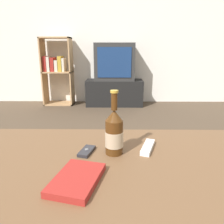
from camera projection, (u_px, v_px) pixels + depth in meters
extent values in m
cube|color=silver|center=(114.00, 23.00, 3.51)|extent=(8.00, 0.05, 2.60)
cube|color=brown|center=(109.00, 171.00, 0.85)|extent=(1.35, 0.81, 0.04)
cylinder|color=brown|center=(3.00, 173.00, 1.25)|extent=(0.07, 0.07, 0.41)
cylinder|color=brown|center=(219.00, 174.00, 1.24)|extent=(0.07, 0.07, 0.41)
cube|color=black|center=(114.00, 93.00, 3.56)|extent=(0.90, 0.38, 0.41)
cube|color=#2D2D2D|center=(114.00, 62.00, 3.43)|extent=(0.62, 0.37, 0.57)
cube|color=navy|center=(114.00, 63.00, 3.25)|extent=(0.51, 0.01, 0.45)
cube|color=tan|center=(44.00, 72.00, 3.53)|extent=(0.02, 0.30, 1.07)
cube|color=tan|center=(71.00, 72.00, 3.53)|extent=(0.02, 0.30, 1.07)
cube|color=tan|center=(60.00, 103.00, 3.68)|extent=(0.47, 0.30, 0.02)
cube|color=tan|center=(58.00, 72.00, 3.53)|extent=(0.47, 0.30, 0.02)
cube|color=tan|center=(55.00, 38.00, 3.38)|extent=(0.47, 0.30, 0.02)
cube|color=maroon|center=(46.00, 64.00, 3.50)|extent=(0.05, 0.21, 0.24)
cube|color=beige|center=(49.00, 64.00, 3.50)|extent=(0.04, 0.21, 0.23)
cube|color=maroon|center=(53.00, 64.00, 3.50)|extent=(0.06, 0.21, 0.21)
cube|color=beige|center=(57.00, 66.00, 3.50)|extent=(0.05, 0.21, 0.17)
cube|color=#B7932D|center=(61.00, 64.00, 3.49)|extent=(0.06, 0.21, 0.24)
cube|color=beige|center=(64.00, 65.00, 3.50)|extent=(0.03, 0.21, 0.21)
cylinder|color=#47280F|center=(114.00, 137.00, 0.93)|extent=(0.08, 0.08, 0.15)
cylinder|color=tan|center=(114.00, 139.00, 0.93)|extent=(0.08, 0.08, 0.07)
cone|color=#47280F|center=(114.00, 115.00, 0.90)|extent=(0.08, 0.08, 0.05)
cylinder|color=#47280F|center=(114.00, 101.00, 0.89)|extent=(0.03, 0.03, 0.07)
cylinder|color=#B79333|center=(114.00, 92.00, 0.88)|extent=(0.03, 0.03, 0.01)
cube|color=#232328|center=(87.00, 151.00, 0.95)|extent=(0.07, 0.11, 0.01)
cylinder|color=slate|center=(87.00, 149.00, 0.95)|extent=(0.02, 0.02, 0.00)
cube|color=white|center=(148.00, 147.00, 0.99)|extent=(0.09, 0.16, 0.02)
cube|color=maroon|center=(77.00, 179.00, 0.74)|extent=(0.19, 0.24, 0.02)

